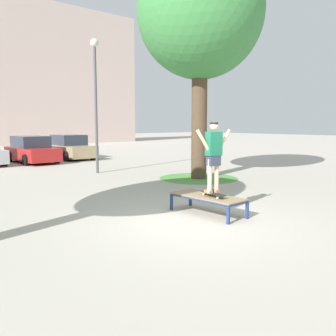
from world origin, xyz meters
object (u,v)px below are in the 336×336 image
Objects in this scene: skate_box at (208,197)px; car_red at (32,150)px; car_tan at (70,148)px; tree_near_right at (200,13)px; light_post at (95,86)px; skateboard at (213,194)px; skater at (214,152)px.

car_red is at bearing 86.14° from skate_box.
skate_box is 15.69m from car_tan.
skate_box is 14.67m from car_red.
car_tan is at bearing 92.10° from tree_near_right.
car_red is (0.99, 14.63, 0.28)m from skate_box.
skate_box is at bearing -101.13° from light_post.
light_post is at bearing -84.06° from car_red.
skateboard reaches higher than skate_box.
skateboard is 15.85m from car_tan.
skater is at bearing -103.06° from car_tan.
light_post is (1.64, 8.52, 2.29)m from skater.
skater reaches higher than car_red.
skate_box is 8.40m from tree_near_right.
skate_box is at bearing -132.87° from tree_near_right.
skate_box is 9.17m from light_post.
skate_box is 0.21× the size of tree_near_right.
light_post is at bearing 79.13° from skateboard.
tree_near_right reaches higher than car_red.
skate_box is 0.46× the size of car_tan.
skate_box is at bearing 92.19° from skateboard.
car_tan reaches higher than skateboard.
light_post is (1.64, 8.35, 3.41)m from skate_box.
car_tan is at bearing 76.94° from skateboard.
tree_near_right is 12.39m from car_tan.
car_red is at bearing -166.17° from car_tan.
car_red reaches higher than skateboard.
skate_box is 1.13m from skater.
car_red is 7.05m from light_post.
car_tan is (3.58, 15.44, -0.84)m from skater.
tree_near_right reaches higher than light_post.
car_tan is 0.72× the size of light_post.
car_red is at bearing 106.20° from tree_near_right.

